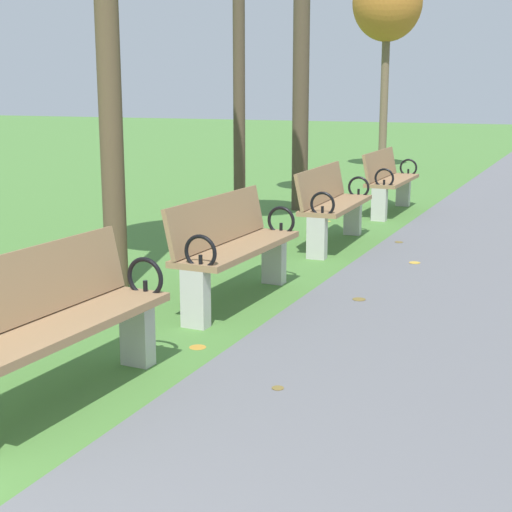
{
  "coord_description": "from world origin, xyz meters",
  "views": [
    {
      "loc": [
        2.22,
        -0.7,
        1.78
      ],
      "look_at": [
        -0.05,
        4.42,
        0.55
      ],
      "focal_mm": 53.91,
      "sensor_mm": 36.0,
      "label": 1
    }
  ],
  "objects_px": {
    "park_bench_5": "(389,180)",
    "tree_5": "(387,5)",
    "park_bench_2": "(53,323)",
    "park_bench_4": "(332,204)",
    "park_bench_3": "(233,246)"
  },
  "relations": [
    {
      "from": "park_bench_2",
      "to": "park_bench_4",
      "type": "relative_size",
      "value": 1.0
    },
    {
      "from": "park_bench_4",
      "to": "park_bench_5",
      "type": "height_order",
      "value": "same"
    },
    {
      "from": "park_bench_2",
      "to": "park_bench_5",
      "type": "distance_m",
      "value": 7.58
    },
    {
      "from": "park_bench_3",
      "to": "park_bench_4",
      "type": "distance_m",
      "value": 2.63
    },
    {
      "from": "park_bench_4",
      "to": "tree_5",
      "type": "height_order",
      "value": "tree_5"
    },
    {
      "from": "park_bench_3",
      "to": "tree_5",
      "type": "height_order",
      "value": "tree_5"
    },
    {
      "from": "park_bench_4",
      "to": "park_bench_5",
      "type": "relative_size",
      "value": 1.01
    },
    {
      "from": "park_bench_2",
      "to": "park_bench_5",
      "type": "height_order",
      "value": "same"
    },
    {
      "from": "park_bench_2",
      "to": "tree_5",
      "type": "relative_size",
      "value": 0.37
    },
    {
      "from": "park_bench_4",
      "to": "park_bench_2",
      "type": "bearing_deg",
      "value": -90.0
    },
    {
      "from": "park_bench_3",
      "to": "tree_5",
      "type": "distance_m",
      "value": 11.26
    },
    {
      "from": "park_bench_2",
      "to": "park_bench_3",
      "type": "relative_size",
      "value": 1.0
    },
    {
      "from": "park_bench_5",
      "to": "tree_5",
      "type": "distance_m",
      "value": 6.46
    },
    {
      "from": "park_bench_4",
      "to": "tree_5",
      "type": "bearing_deg",
      "value": 100.81
    },
    {
      "from": "park_bench_2",
      "to": "park_bench_3",
      "type": "height_order",
      "value": "same"
    }
  ]
}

